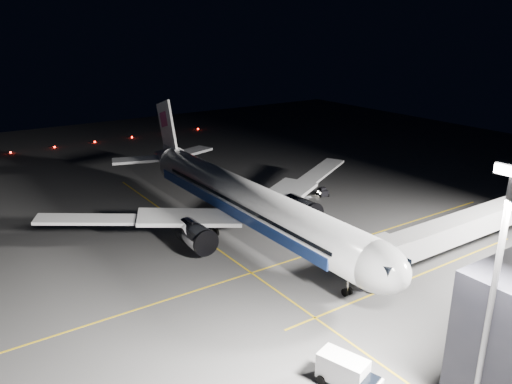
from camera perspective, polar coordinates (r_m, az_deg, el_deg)
The scene contains 13 objects.
ground at distance 72.71m, azimuth -0.98°, elevation -4.94°, with size 200.00×200.00×0.00m, color #4C4C4F.
guide_line_main at distance 65.34m, azimuth 3.88°, elevation -7.83°, with size 0.25×80.00×0.01m, color gold.
guide_line_cross at distance 69.89m, azimuth -5.12°, elevation -6.02°, with size 70.00×0.25×0.01m, color gold.
guide_line_side at distance 64.36m, azimuth 17.78°, elevation -9.18°, with size 0.25×40.00×0.01m, color gold.
airliner at distance 71.65m, azimuth -1.47°, elevation -0.87°, with size 61.48×54.22×16.64m.
jet_bridge at distance 68.63m, azimuth 22.37°, elevation -3.75°, with size 3.60×34.40×6.30m.
floodlight_mast_south at distance 38.12m, azimuth 25.62°, elevation -9.33°, with size 2.40×0.67×20.70m.
taxiway_lights at distance 136.00m, azimuth -17.93°, elevation 5.47°, with size 0.44×60.44×0.44m.
service_truck at distance 44.93m, azimuth 10.47°, elevation -19.63°, with size 5.73×3.65×2.74m.
baggage_tug at distance 89.61m, azimuth 7.63°, elevation 0.01°, with size 2.58×2.31×1.56m.
safety_cone_a at distance 81.98m, azimuth 1.43°, elevation -1.92°, with size 0.41×0.41×0.62m, color #FE400A.
safety_cone_b at distance 76.20m, azimuth 3.40°, elevation -3.57°, with size 0.44×0.44×0.66m, color #FE400A.
safety_cone_c at distance 77.83m, azimuth 0.08°, elevation -3.03°, with size 0.46×0.46×0.69m, color #FE400A.
Camera 1 is at (55.82, -36.42, 29.05)m, focal length 35.00 mm.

